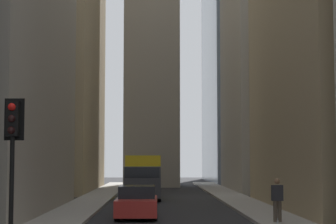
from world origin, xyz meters
The scene contains 7 objects.
building_left_far centered at (29.73, -10.60, 15.87)m, with size 14.13×10.00×31.74m.
church_spire centered at (37.64, 0.99, 17.43)m, with size 5.80×5.80×33.46m.
delivery_truck centered at (18.96, 1.40, 1.46)m, with size 6.46×2.25×2.84m.
sedan_red centered at (6.39, 1.40, 0.66)m, with size 4.30×1.78×1.42m.
traffic_light_foreground centered at (-4.89, 4.26, 3.10)m, with size 0.43×0.52×4.03m.
pedestrian centered at (3.17, -4.20, 1.06)m, with size 0.26×0.44×1.69m.
discarded_bottle centered at (1.84, -3.94, 0.25)m, with size 0.07×0.07×0.27m.
Camera 1 is at (-20.46, 0.54, 2.56)m, focal length 64.20 mm.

